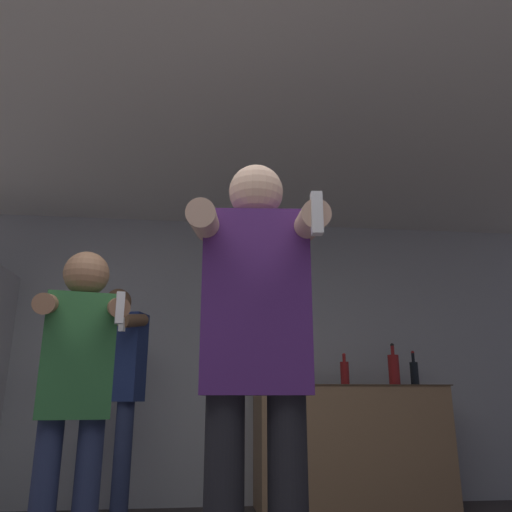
{
  "coord_description": "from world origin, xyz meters",
  "views": [
    {
      "loc": [
        0.06,
        -1.24,
        0.87
      ],
      "look_at": [
        0.26,
        0.56,
        1.4
      ],
      "focal_mm": 35.0,
      "sensor_mm": 36.0,
      "label": 1
    }
  ],
  "objects_px": {
    "bottle_red_label": "(394,369)",
    "person_man_side": "(76,380)",
    "bottle_dark_rum": "(414,372)",
    "person_woman_foreground": "(256,356)",
    "bottle_short_whiskey": "(299,369)",
    "bottle_amber_bourbon": "(345,372)",
    "person_spectator_back": "(112,379)"
  },
  "relations": [
    {
      "from": "bottle_red_label",
      "to": "person_man_side",
      "type": "height_order",
      "value": "person_man_side"
    },
    {
      "from": "bottle_dark_rum",
      "to": "person_woman_foreground",
      "type": "height_order",
      "value": "person_woman_foreground"
    },
    {
      "from": "bottle_dark_rum",
      "to": "person_man_side",
      "type": "bearing_deg",
      "value": -144.69
    },
    {
      "from": "person_woman_foreground",
      "to": "bottle_short_whiskey",
      "type": "bearing_deg",
      "value": 75.27
    },
    {
      "from": "bottle_short_whiskey",
      "to": "person_man_side",
      "type": "distance_m",
      "value": 2.24
    },
    {
      "from": "person_woman_foreground",
      "to": "person_man_side",
      "type": "height_order",
      "value": "person_woman_foreground"
    },
    {
      "from": "bottle_short_whiskey",
      "to": "person_man_side",
      "type": "relative_size",
      "value": 0.2
    },
    {
      "from": "bottle_amber_bourbon",
      "to": "person_spectator_back",
      "type": "xyz_separation_m",
      "value": [
        -1.88,
        -0.36,
        -0.07
      ]
    },
    {
      "from": "person_spectator_back",
      "to": "bottle_dark_rum",
      "type": "bearing_deg",
      "value": 8.11
    },
    {
      "from": "bottle_red_label",
      "to": "person_spectator_back",
      "type": "height_order",
      "value": "person_spectator_back"
    },
    {
      "from": "bottle_amber_bourbon",
      "to": "bottle_red_label",
      "type": "relative_size",
      "value": 0.75
    },
    {
      "from": "bottle_short_whiskey",
      "to": "bottle_dark_rum",
      "type": "relative_size",
      "value": 1.11
    },
    {
      "from": "person_man_side",
      "to": "person_woman_foreground",
      "type": "bearing_deg",
      "value": -42.86
    },
    {
      "from": "bottle_amber_bourbon",
      "to": "bottle_red_label",
      "type": "distance_m",
      "value": 0.44
    },
    {
      "from": "bottle_amber_bourbon",
      "to": "bottle_dark_rum",
      "type": "distance_m",
      "value": 0.62
    },
    {
      "from": "person_woman_foreground",
      "to": "person_spectator_back",
      "type": "height_order",
      "value": "person_woman_foreground"
    },
    {
      "from": "bottle_short_whiskey",
      "to": "bottle_dark_rum",
      "type": "height_order",
      "value": "bottle_short_whiskey"
    },
    {
      "from": "bottle_short_whiskey",
      "to": "person_man_side",
      "type": "height_order",
      "value": "person_man_side"
    },
    {
      "from": "bottle_amber_bourbon",
      "to": "bottle_short_whiskey",
      "type": "relative_size",
      "value": 0.82
    },
    {
      "from": "bottle_short_whiskey",
      "to": "person_spectator_back",
      "type": "xyz_separation_m",
      "value": [
        -1.48,
        -0.36,
        -0.1
      ]
    },
    {
      "from": "person_woman_foreground",
      "to": "person_man_side",
      "type": "xyz_separation_m",
      "value": [
        -0.78,
        0.72,
        -0.06
      ]
    },
    {
      "from": "bottle_red_label",
      "to": "person_spectator_back",
      "type": "distance_m",
      "value": 2.34
    },
    {
      "from": "bottle_dark_rum",
      "to": "person_spectator_back",
      "type": "xyz_separation_m",
      "value": [
        -2.5,
        -0.36,
        -0.08
      ]
    },
    {
      "from": "bottle_short_whiskey",
      "to": "person_woman_foreground",
      "type": "relative_size",
      "value": 0.18
    },
    {
      "from": "bottle_amber_bourbon",
      "to": "bottle_dark_rum",
      "type": "bearing_deg",
      "value": -0.0
    },
    {
      "from": "bottle_amber_bourbon",
      "to": "bottle_short_whiskey",
      "type": "distance_m",
      "value": 0.39
    },
    {
      "from": "bottle_dark_rum",
      "to": "bottle_short_whiskey",
      "type": "bearing_deg",
      "value": -180.0
    },
    {
      "from": "bottle_short_whiskey",
      "to": "person_woman_foreground",
      "type": "xyz_separation_m",
      "value": [
        -0.64,
        -2.45,
        -0.1
      ]
    },
    {
      "from": "bottle_amber_bourbon",
      "to": "bottle_red_label",
      "type": "xyz_separation_m",
      "value": [
        0.44,
        0.0,
        0.03
      ]
    },
    {
      "from": "bottle_red_label",
      "to": "bottle_dark_rum",
      "type": "bearing_deg",
      "value": -0.0
    },
    {
      "from": "bottle_dark_rum",
      "to": "person_spectator_back",
      "type": "bearing_deg",
      "value": -171.89
    },
    {
      "from": "bottle_short_whiskey",
      "to": "bottle_red_label",
      "type": "bearing_deg",
      "value": 0.0
    }
  ]
}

